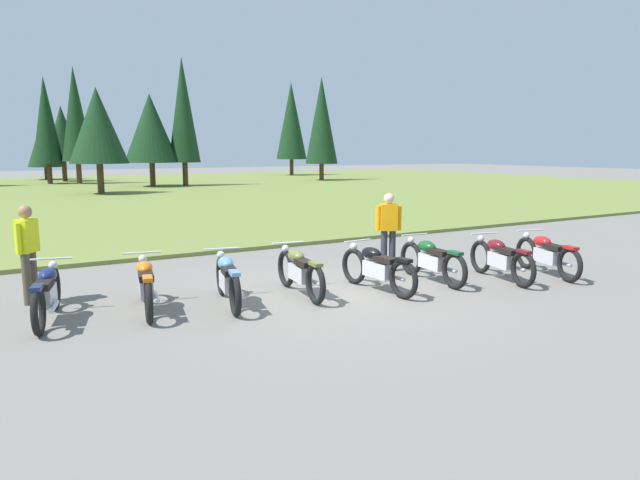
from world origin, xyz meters
name	(u,v)px	position (x,y,z in m)	size (l,w,h in m)	color
ground_plane	(337,293)	(0.00, 0.00, 0.00)	(140.00, 140.00, 0.00)	slate
grass_moorland	(86,194)	(0.00, 26.88, 0.05)	(80.00, 44.00, 0.10)	olive
forest_treeline	(22,118)	(-2.54, 33.34, 4.53)	(43.63, 27.26, 9.13)	#47331E
motorcycle_navy	(47,293)	(-4.68, 0.79, 0.44)	(0.77, 2.06, 0.88)	black
motorcycle_orange	(146,285)	(-3.26, 0.59, 0.44)	(0.68, 2.08, 0.88)	black
motorcycle_sky_blue	(228,279)	(-1.98, 0.29, 0.44)	(0.72, 2.07, 0.88)	black
motorcycle_olive	(300,271)	(-0.62, 0.27, 0.44)	(0.62, 2.10, 0.88)	black
motorcycle_black	(377,267)	(0.74, -0.20, 0.44)	(0.62, 2.10, 0.88)	black
motorcycle_british_green	(431,260)	(2.11, -0.14, 0.44)	(0.62, 2.10, 0.88)	black
motorcycle_maroon	(501,258)	(3.39, -0.72, 0.44)	(0.71, 2.07, 0.88)	black
motorcycle_red	(547,254)	(4.57, -0.89, 0.44)	(0.78, 2.05, 0.88)	black
rider_in_hivis_vest	(389,227)	(1.99, 1.10, 0.95)	(0.50, 0.36, 1.67)	#2D2D38
rider_checking_bike	(28,248)	(-4.81, 2.07, 0.95)	(0.39, 0.46, 1.67)	#4C4233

